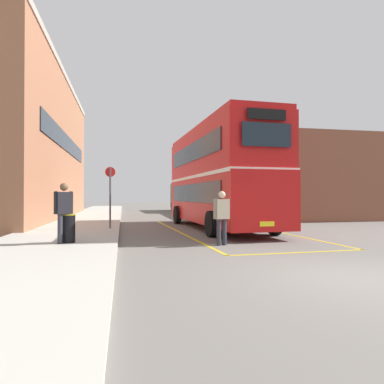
% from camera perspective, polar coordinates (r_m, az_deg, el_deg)
% --- Properties ---
extents(ground_plane, '(135.60, 135.60, 0.00)m').
position_cam_1_polar(ground_plane, '(20.82, 0.89, -4.94)').
color(ground_plane, '#66605B').
extents(sidewalk_left, '(4.00, 57.60, 0.14)m').
position_cam_1_polar(sidewalk_left, '(22.85, -16.62, -4.36)').
color(sidewalk_left, '#B2ADA3').
rests_on(sidewalk_left, ground).
extents(brick_building_left, '(5.52, 21.24, 9.69)m').
position_cam_1_polar(brick_building_left, '(26.06, -25.61, 6.67)').
color(brick_building_left, '#9E6647').
rests_on(brick_building_left, ground).
extents(depot_building_right, '(7.91, 15.45, 5.54)m').
position_cam_1_polar(depot_building_right, '(29.88, 16.26, 1.70)').
color(depot_building_right, brown).
rests_on(depot_building_right, ground).
extents(double_decker_bus, '(3.24, 10.67, 4.75)m').
position_cam_1_polar(double_decker_bus, '(16.79, 4.18, 2.61)').
color(double_decker_bus, black).
rests_on(double_decker_bus, ground).
extents(single_deck_bus, '(3.03, 8.18, 3.02)m').
position_cam_1_polar(single_deck_bus, '(35.49, -0.46, -0.52)').
color(single_deck_bus, black).
rests_on(single_deck_bus, ground).
extents(pedestrian_boarding, '(0.55, 0.37, 1.71)m').
position_cam_1_polar(pedestrian_boarding, '(11.10, 4.85, -3.57)').
color(pedestrian_boarding, '#2D2D38').
rests_on(pedestrian_boarding, ground).
extents(pedestrian_waiting_near, '(0.52, 0.51, 1.81)m').
position_cam_1_polar(pedestrian_waiting_near, '(11.16, -20.20, -2.44)').
color(pedestrian_waiting_near, '#2D2D38').
rests_on(pedestrian_waiting_near, sidewalk_left).
extents(litter_bin, '(0.43, 0.43, 0.87)m').
position_cam_1_polar(litter_bin, '(11.35, -19.50, -5.57)').
color(litter_bin, black).
rests_on(litter_bin, sidewalk_left).
extents(bus_stop_sign, '(0.44, 0.10, 2.70)m').
position_cam_1_polar(bus_stop_sign, '(15.76, -13.19, 0.10)').
color(bus_stop_sign, '#4C4C51').
rests_on(bus_stop_sign, sidewalk_left).
extents(bay_marking_yellow, '(4.83, 12.76, 0.01)m').
position_cam_1_polar(bay_marking_yellow, '(14.98, 6.35, -6.60)').
color(bay_marking_yellow, gold).
rests_on(bay_marking_yellow, ground).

